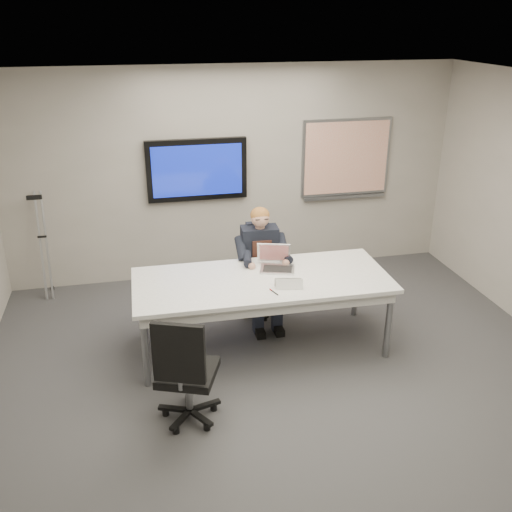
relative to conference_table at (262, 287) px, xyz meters
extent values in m
cube|color=#3D3D3F|center=(0.10, -0.97, -0.73)|extent=(6.00, 6.00, 0.02)
cube|color=white|center=(0.10, -0.97, 2.07)|extent=(6.00, 6.00, 0.02)
cube|color=#A09B90|center=(0.10, 2.03, 0.67)|extent=(6.00, 0.02, 2.80)
cube|color=white|center=(0.00, 0.00, 0.07)|extent=(2.68, 1.15, 0.04)
cube|color=silver|center=(0.00, 0.00, -0.02)|extent=(2.57, 1.03, 0.11)
cylinder|color=gray|center=(-1.25, -0.45, -0.34)|extent=(0.07, 0.07, 0.78)
cylinder|color=gray|center=(1.24, -0.48, -0.34)|extent=(0.07, 0.07, 0.78)
cylinder|color=gray|center=(-1.24, 0.48, -0.34)|extent=(0.07, 0.07, 0.78)
cylinder|color=gray|center=(1.25, 0.45, -0.34)|extent=(0.07, 0.07, 0.78)
cube|color=black|center=(-0.40, 1.98, 0.77)|extent=(1.30, 0.08, 0.80)
cube|color=navy|center=(-0.40, 1.94, 0.77)|extent=(1.16, 0.01, 0.66)
cube|color=gray|center=(1.65, 2.01, 0.82)|extent=(1.25, 0.04, 1.05)
cube|color=white|center=(1.65, 1.98, 0.82)|extent=(1.18, 0.01, 0.98)
cube|color=gray|center=(1.65, 1.97, 0.27)|extent=(1.18, 0.05, 0.04)
cylinder|color=gray|center=(0.14, 0.75, -0.46)|extent=(0.06, 0.06, 0.34)
cube|color=black|center=(0.14, 0.75, -0.29)|extent=(0.51, 0.51, 0.07)
cube|color=black|center=(0.18, 0.96, 0.03)|extent=(0.40, 0.12, 0.50)
cylinder|color=gray|center=(-0.90, -1.03, -0.44)|extent=(0.06, 0.06, 0.38)
cube|color=black|center=(-0.90, -1.03, -0.25)|extent=(0.62, 0.62, 0.07)
cube|color=black|center=(-0.99, -1.24, 0.10)|extent=(0.43, 0.21, 0.54)
cube|color=black|center=(0.14, 0.73, 0.10)|extent=(0.43, 0.26, 0.58)
cube|color=#3C2018|center=(0.14, 0.60, 0.13)|extent=(0.22, 0.03, 0.28)
sphere|color=tan|center=(0.14, 0.70, 0.51)|extent=(0.21, 0.21, 0.21)
ellipsoid|color=brown|center=(0.14, 0.71, 0.54)|extent=(0.22, 0.22, 0.18)
cube|color=#BDBDC0|center=(0.21, 0.17, 0.10)|extent=(0.42, 0.35, 0.02)
cube|color=black|center=(0.21, 0.16, 0.11)|extent=(0.34, 0.26, 0.00)
cube|color=#BDBDC0|center=(0.21, 0.33, 0.23)|extent=(0.37, 0.19, 0.24)
cube|color=#B01217|center=(0.21, 0.32, 0.23)|extent=(0.32, 0.16, 0.20)
cylinder|color=black|center=(0.04, -0.34, 0.10)|extent=(0.06, 0.15, 0.01)
camera|label=1|loc=(-1.23, -5.22, 2.64)|focal=40.00mm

